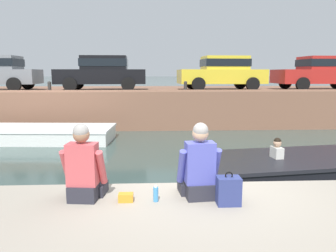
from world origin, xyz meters
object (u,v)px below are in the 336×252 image
car_left_inner_black (103,72)px  mooring_bollard_mid (185,86)px  boat_moored_west_white (35,134)px  car_right_inner_red (323,72)px  person_seated_left (84,170)px  car_centre_yellow (222,72)px  backpack_on_ledge (228,191)px  motorboat_passing (331,164)px  person_seated_right (199,169)px  mooring_bollard_west (49,86)px  bottle_drink (156,194)px

car_left_inner_black → mooring_bollard_mid: car_left_inner_black is taller
boat_moored_west_white → car_right_inner_red: bearing=15.2°
boat_moored_west_white → person_seated_left: person_seated_left is taller
car_centre_yellow → backpack_on_ledge: (-2.34, -11.46, -1.44)m
motorboat_passing → car_left_inner_black: size_ratio=1.83×
car_right_inner_red → person_seated_left: car_right_inner_red is taller
mooring_bollard_mid → person_seated_left: size_ratio=0.46×
boat_moored_west_white → person_seated_right: 9.29m
person_seated_left → car_right_inner_red: bearing=51.7°
motorboat_passing → car_centre_yellow: 7.98m
car_centre_yellow → car_right_inner_red: size_ratio=0.92×
boat_moored_west_white → mooring_bollard_west: size_ratio=13.83×
motorboat_passing → car_right_inner_red: car_right_inner_red is taller
mooring_bollard_west → car_centre_yellow: bearing=9.1°
motorboat_passing → car_centre_yellow: bearing=98.7°
motorboat_passing → bottle_drink: (-4.37, -3.78, 0.75)m
motorboat_passing → person_seated_left: (-5.26, -3.65, 1.03)m
person_seated_right → boat_moored_west_white: bearing=121.5°
backpack_on_ledge → car_right_inner_red: bearing=58.2°
car_right_inner_red → mooring_bollard_mid: bearing=-169.6°
motorboat_passing → car_right_inner_red: 8.67m
mooring_bollard_west → mooring_bollard_mid: bearing=0.0°
car_right_inner_red → person_seated_right: bearing=-123.5°
car_right_inner_red → backpack_on_ledge: bearing=-121.8°
mooring_bollard_mid → backpack_on_ledge: (-0.51, -10.25, -0.84)m
mooring_bollard_mid → bottle_drink: bearing=-97.8°
car_left_inner_black → person_seated_right: car_left_inner_black is taller
boat_moored_west_white → car_centre_yellow: bearing=24.0°
bottle_drink → car_left_inner_black: bearing=101.4°
motorboat_passing → person_seated_left: person_seated_left is taller
boat_moored_west_white → backpack_on_ledge: backpack_on_ledge is taller
bottle_drink → backpack_on_ledge: 0.88m
boat_moored_west_white → car_left_inner_black: size_ratio=1.52×
mooring_bollard_west → person_seated_left: mooring_bollard_west is taller
car_right_inner_red → person_seated_right: (-7.42, -11.21, -1.24)m
mooring_bollard_west → bottle_drink: mooring_bollard_west is taller
car_centre_yellow → mooring_bollard_west: bearing=-170.9°
mooring_bollard_west → car_left_inner_black: bearing=30.6°
motorboat_passing → mooring_bollard_west: size_ratio=16.61×
mooring_bollard_mid → person_seated_right: size_ratio=0.46×
motorboat_passing → mooring_bollard_mid: 7.21m
car_left_inner_black → mooring_bollard_mid: size_ratio=9.08×
car_centre_yellow → person_seated_right: bearing=-103.3°
boat_moored_west_white → person_seated_right: (4.83, -7.87, 1.00)m
boat_moored_west_white → person_seated_left: 8.63m
bottle_drink → person_seated_left: bearing=171.6°
mooring_bollard_west → backpack_on_ledge: bearing=-63.2°
boat_moored_west_white → backpack_on_ledge: size_ratio=15.08×
motorboat_passing → backpack_on_ledge: size_ratio=18.12×
boat_moored_west_white → car_centre_yellow: (7.49, 3.34, 2.24)m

